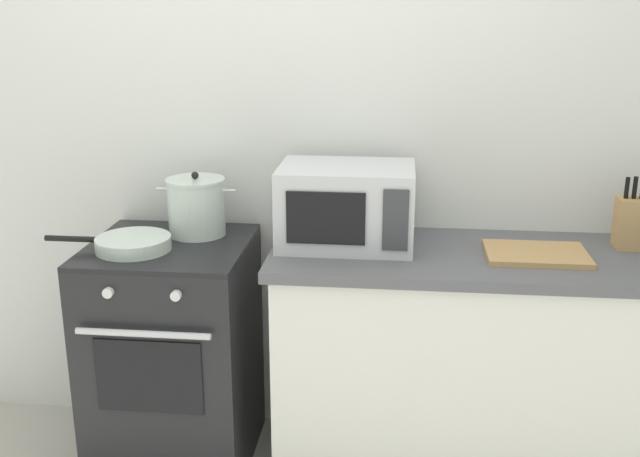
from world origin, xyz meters
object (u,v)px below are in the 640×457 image
stove (175,354)px  frying_pan (132,243)px  microwave (346,205)px  knife_block (635,222)px  stock_pot (197,207)px  cutting_board (536,254)px

stove → frying_pan: 0.50m
stove → microwave: (0.67, 0.08, 0.61)m
microwave → knife_block: (1.06, 0.06, -0.05)m
stock_pot → knife_block: bearing=0.3°
frying_pan → cutting_board: frying_pan is taller
cutting_board → knife_block: knife_block is taller
stove → frying_pan: (-0.11, -0.08, 0.48)m
cutting_board → frying_pan: bearing=-176.8°
stove → knife_block: bearing=4.7°
microwave → cutting_board: (0.69, -0.08, -0.14)m
stock_pot → frying_pan: size_ratio=0.65×
stove → stock_pot: size_ratio=2.95×
frying_pan → cutting_board: (1.47, 0.08, -0.02)m
knife_block → microwave: bearing=-176.7°
stock_pot → frying_pan: bearing=-131.3°
stock_pot → microwave: (0.59, -0.05, 0.04)m
frying_pan → knife_block: knife_block is taller
stove → cutting_board: 1.44m
frying_pan → knife_block: size_ratio=1.73×
cutting_board → knife_block: size_ratio=1.30×
stock_pot → knife_block: knife_block is taller
frying_pan → microwave: (0.78, 0.16, 0.12)m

